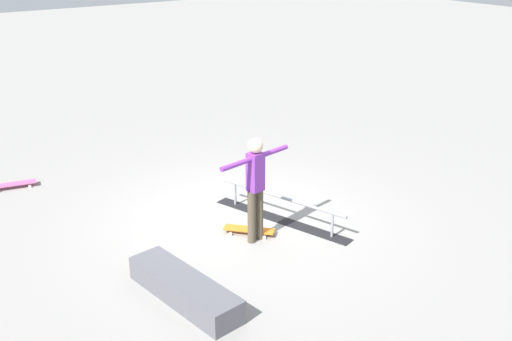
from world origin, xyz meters
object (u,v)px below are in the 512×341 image
object	(u,v)px
grind_rail	(281,210)
skate_ledge	(184,289)
loose_skateboard_pink	(14,184)
skateboard_main	(249,230)
skater_main	(255,183)

from	to	relation	value
grind_rail	skate_ledge	world-z (taller)	grind_rail
loose_skateboard_pink	skateboard_main	bearing A→B (deg)	134.84
skater_main	loose_skateboard_pink	xyz separation A→B (m)	(4.22, 2.54, -0.89)
skate_ledge	skater_main	distance (m)	2.02
grind_rail	skate_ledge	bearing A→B (deg)	97.23
skater_main	loose_skateboard_pink	world-z (taller)	skater_main
skater_main	skateboard_main	world-z (taller)	skater_main
grind_rail	skateboard_main	distance (m)	0.72
grind_rail	skater_main	bearing A→B (deg)	95.74
loose_skateboard_pink	grind_rail	bearing A→B (deg)	142.10
skate_ledge	skater_main	xyz separation A→B (m)	(0.80, -1.67, 0.80)
grind_rail	skateboard_main	xyz separation A→B (m)	(-0.10, 0.70, -0.12)
skater_main	grind_rail	bearing A→B (deg)	-166.67
loose_skateboard_pink	skater_main	bearing A→B (deg)	133.15
skate_ledge	skateboard_main	xyz separation A→B (m)	(1.02, -1.70, -0.09)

